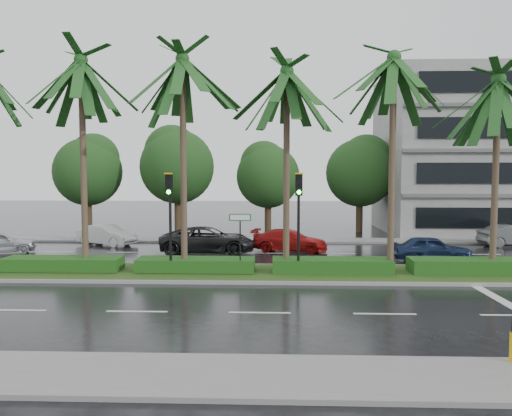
{
  "coord_description": "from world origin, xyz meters",
  "views": [
    {
      "loc": [
        0.44,
        -20.78,
        4.49
      ],
      "look_at": [
        -0.35,
        1.5,
        2.93
      ],
      "focal_mm": 35.0,
      "sensor_mm": 36.0,
      "label": 1
    }
  ],
  "objects_px": {
    "car_silver": "(0,242)",
    "car_white": "(106,235)",
    "signal_median_left": "(170,208)",
    "car_red": "(290,240)",
    "car_blue": "(432,249)",
    "car_grey": "(512,236)",
    "car_darkgrey": "(208,240)",
    "street_sign": "(240,228)"
  },
  "relations": [
    {
      "from": "car_silver",
      "to": "car_white",
      "type": "xyz_separation_m",
      "value": [
        4.84,
        3.46,
        0.01
      ]
    },
    {
      "from": "signal_median_left",
      "to": "car_red",
      "type": "relative_size",
      "value": 1.01
    },
    {
      "from": "car_white",
      "to": "car_red",
      "type": "relative_size",
      "value": 0.9
    },
    {
      "from": "car_blue",
      "to": "car_grey",
      "type": "distance_m",
      "value": 8.67
    },
    {
      "from": "car_darkgrey",
      "to": "car_silver",
      "type": "bearing_deg",
      "value": 91.14
    },
    {
      "from": "car_white",
      "to": "car_grey",
      "type": "distance_m",
      "value": 25.14
    },
    {
      "from": "car_blue",
      "to": "car_red",
      "type": "bearing_deg",
      "value": 71.63
    },
    {
      "from": "street_sign",
      "to": "car_red",
      "type": "bearing_deg",
      "value": 72.0
    },
    {
      "from": "signal_median_left",
      "to": "car_grey",
      "type": "bearing_deg",
      "value": 27.42
    },
    {
      "from": "car_red",
      "to": "car_silver",
      "type": "bearing_deg",
      "value": 106.69
    },
    {
      "from": "signal_median_left",
      "to": "street_sign",
      "type": "relative_size",
      "value": 1.68
    },
    {
      "from": "car_darkgrey",
      "to": "car_grey",
      "type": "xyz_separation_m",
      "value": [
        18.39,
        3.3,
        -0.09
      ]
    },
    {
      "from": "car_silver",
      "to": "car_darkgrey",
      "type": "bearing_deg",
      "value": -111.47
    },
    {
      "from": "street_sign",
      "to": "car_silver",
      "type": "xyz_separation_m",
      "value": [
        -13.84,
        5.85,
        -1.49
      ]
    },
    {
      "from": "signal_median_left",
      "to": "car_red",
      "type": "distance_m",
      "value": 9.51
    },
    {
      "from": "signal_median_left",
      "to": "car_red",
      "type": "xyz_separation_m",
      "value": [
        5.37,
        7.48,
        -2.37
      ]
    },
    {
      "from": "street_sign",
      "to": "car_darkgrey",
      "type": "xyz_separation_m",
      "value": [
        -2.25,
        6.45,
        -1.38
      ]
    },
    {
      "from": "car_silver",
      "to": "car_grey",
      "type": "xyz_separation_m",
      "value": [
        29.98,
        3.9,
        0.02
      ]
    },
    {
      "from": "car_silver",
      "to": "car_white",
      "type": "distance_m",
      "value": 5.95
    },
    {
      "from": "street_sign",
      "to": "car_blue",
      "type": "distance_m",
      "value": 10.48
    },
    {
      "from": "signal_median_left",
      "to": "car_darkgrey",
      "type": "xyz_separation_m",
      "value": [
        0.75,
        6.63,
        -2.26
      ]
    },
    {
      "from": "car_silver",
      "to": "car_darkgrey",
      "type": "relative_size",
      "value": 0.7
    },
    {
      "from": "signal_median_left",
      "to": "car_red",
      "type": "height_order",
      "value": "signal_median_left"
    },
    {
      "from": "car_blue",
      "to": "street_sign",
      "type": "bearing_deg",
      "value": 118.99
    },
    {
      "from": "car_darkgrey",
      "to": "car_blue",
      "type": "distance_m",
      "value": 11.97
    },
    {
      "from": "car_darkgrey",
      "to": "car_grey",
      "type": "bearing_deg",
      "value": -81.65
    },
    {
      "from": "car_darkgrey",
      "to": "signal_median_left",
      "type": "bearing_deg",
      "value": 171.72
    },
    {
      "from": "car_red",
      "to": "car_grey",
      "type": "bearing_deg",
      "value": -68.32
    },
    {
      "from": "signal_median_left",
      "to": "car_silver",
      "type": "xyz_separation_m",
      "value": [
        -10.84,
        6.03,
        -2.36
      ]
    },
    {
      "from": "street_sign",
      "to": "car_grey",
      "type": "xyz_separation_m",
      "value": [
        16.14,
        9.75,
        -1.47
      ]
    },
    {
      "from": "street_sign",
      "to": "car_white",
      "type": "bearing_deg",
      "value": 134.04
    },
    {
      "from": "car_white",
      "to": "car_blue",
      "type": "distance_m",
      "value": 19.2
    },
    {
      "from": "signal_median_left",
      "to": "car_white",
      "type": "relative_size",
      "value": 1.11
    },
    {
      "from": "car_white",
      "to": "car_darkgrey",
      "type": "height_order",
      "value": "car_darkgrey"
    },
    {
      "from": "street_sign",
      "to": "car_silver",
      "type": "distance_m",
      "value": 15.1
    },
    {
      "from": "signal_median_left",
      "to": "car_silver",
      "type": "height_order",
      "value": "signal_median_left"
    },
    {
      "from": "car_red",
      "to": "car_grey",
      "type": "height_order",
      "value": "car_grey"
    },
    {
      "from": "car_grey",
      "to": "car_blue",
      "type": "bearing_deg",
      "value": 123.56
    },
    {
      "from": "signal_median_left",
      "to": "car_grey",
      "type": "relative_size",
      "value": 1.1
    },
    {
      "from": "signal_median_left",
      "to": "car_white",
      "type": "height_order",
      "value": "signal_median_left"
    },
    {
      "from": "car_silver",
      "to": "car_red",
      "type": "distance_m",
      "value": 16.28
    },
    {
      "from": "car_grey",
      "to": "street_sign",
      "type": "bearing_deg",
      "value": 114.67
    }
  ]
}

